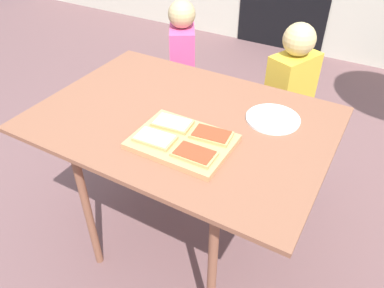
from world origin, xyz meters
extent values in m
plane|color=brown|center=(0.00, 0.00, 0.00)|extent=(16.00, 16.00, 0.00)
cube|color=brown|center=(0.00, 0.00, 0.77)|extent=(1.15, 0.82, 0.02)
cylinder|color=brown|center=(-0.31, -0.31, 0.38)|extent=(0.04, 0.04, 0.76)
cylinder|color=brown|center=(0.31, -0.31, 0.38)|extent=(0.04, 0.04, 0.76)
cylinder|color=brown|center=(-0.31, 0.31, 0.38)|extent=(0.04, 0.04, 0.76)
cylinder|color=brown|center=(0.31, 0.31, 0.38)|extent=(0.04, 0.04, 0.76)
cube|color=tan|center=(0.09, -0.15, 0.79)|extent=(0.35, 0.26, 0.02)
cube|color=tan|center=(0.17, -0.08, 0.80)|extent=(0.15, 0.10, 0.01)
cube|color=#C13E22|center=(0.17, -0.08, 0.81)|extent=(0.14, 0.09, 0.00)
cube|color=tan|center=(0.01, -0.09, 0.80)|extent=(0.15, 0.10, 0.01)
cube|color=beige|center=(0.01, -0.09, 0.81)|extent=(0.14, 0.09, 0.00)
cube|color=tan|center=(0.01, -0.20, 0.80)|extent=(0.15, 0.09, 0.01)
cube|color=beige|center=(0.01, -0.20, 0.81)|extent=(0.13, 0.09, 0.00)
cube|color=tan|center=(0.17, -0.21, 0.80)|extent=(0.14, 0.09, 0.01)
cube|color=#C13E22|center=(0.17, -0.21, 0.81)|extent=(0.13, 0.08, 0.00)
cylinder|color=white|center=(0.32, 0.16, 0.78)|extent=(0.21, 0.21, 0.01)
cylinder|color=#473E3F|center=(-0.46, 0.76, 0.25)|extent=(0.09, 0.09, 0.50)
cylinder|color=#473E3F|center=(-0.39, 0.64, 0.25)|extent=(0.09, 0.09, 0.50)
cube|color=#E54C8C|center=(-0.42, 0.70, 0.67)|extent=(0.24, 0.28, 0.33)
sphere|color=tan|center=(-0.42, 0.70, 0.91)|extent=(0.15, 0.15, 0.15)
cylinder|color=navy|center=(0.28, 0.69, 0.22)|extent=(0.09, 0.09, 0.44)
cylinder|color=navy|center=(0.23, 0.56, 0.22)|extent=(0.09, 0.09, 0.44)
cube|color=gold|center=(0.26, 0.62, 0.65)|extent=(0.22, 0.28, 0.42)
sphere|color=#CFB779|center=(0.26, 0.62, 0.93)|extent=(0.15, 0.15, 0.15)
camera|label=1|loc=(0.65, -1.05, 1.60)|focal=35.02mm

